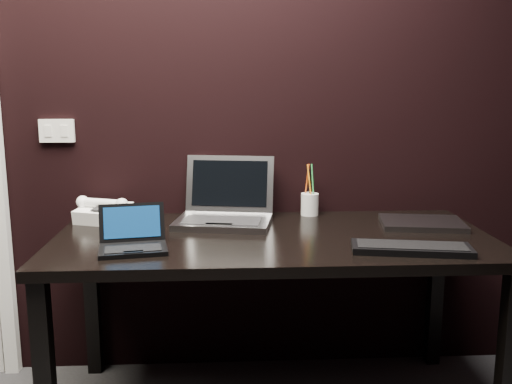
{
  "coord_description": "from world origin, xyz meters",
  "views": [
    {
      "loc": [
        0.11,
        -0.75,
        1.32
      ],
      "look_at": [
        0.23,
        1.35,
        0.92
      ],
      "focal_mm": 40.0,
      "sensor_mm": 36.0,
      "label": 1
    }
  ],
  "objects": [
    {
      "name": "closed_laptop",
      "position": [
        0.93,
        1.51,
        0.75
      ],
      "size": [
        0.37,
        0.29,
        0.02
      ],
      "color": "gray",
      "rests_on": "desk"
    },
    {
      "name": "mobile_phone",
      "position": [
        -0.32,
        1.5,
        0.78
      ],
      "size": [
        0.06,
        0.05,
        0.09
      ],
      "color": "black",
      "rests_on": "desk"
    },
    {
      "name": "wall_back",
      "position": [
        0.0,
        1.8,
        1.3
      ],
      "size": [
        4.0,
        0.0,
        4.0
      ],
      "primitive_type": "plane",
      "rotation": [
        1.57,
        0.0,
        0.0
      ],
      "color": "black",
      "rests_on": "ground"
    },
    {
      "name": "pen_cup",
      "position": [
        0.49,
        1.73,
        0.79
      ],
      "size": [
        0.09,
        0.09,
        0.23
      ],
      "color": "silver",
      "rests_on": "desk"
    },
    {
      "name": "desk_phone",
      "position": [
        -0.41,
        1.65,
        0.78
      ],
      "size": [
        0.25,
        0.24,
        0.12
      ],
      "color": "white",
      "rests_on": "desk"
    },
    {
      "name": "wall_switch",
      "position": [
        -0.62,
        1.79,
        1.12
      ],
      "size": [
        0.15,
        0.02,
        0.1
      ],
      "color": "silver",
      "rests_on": "wall_back"
    },
    {
      "name": "netbook",
      "position": [
        -0.22,
        1.23,
        0.77
      ],
      "size": [
        0.27,
        0.25,
        0.15
      ],
      "color": "black",
      "rests_on": "desk"
    },
    {
      "name": "desk",
      "position": [
        0.3,
        1.4,
        0.66
      ],
      "size": [
        1.7,
        0.8,
        0.74
      ],
      "color": "black",
      "rests_on": "ground"
    },
    {
      "name": "silver_laptop",
      "position": [
        0.11,
        1.61,
        0.79
      ],
      "size": [
        0.44,
        0.41,
        0.27
      ],
      "color": "#9C9BA0",
      "rests_on": "desk"
    },
    {
      "name": "ext_keyboard",
      "position": [
        0.77,
        1.15,
        0.75
      ],
      "size": [
        0.43,
        0.21,
        0.03
      ],
      "color": "black",
      "rests_on": "desk"
    }
  ]
}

